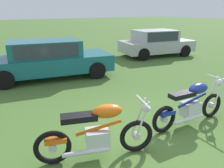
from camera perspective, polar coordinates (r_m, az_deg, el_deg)
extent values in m
plane|color=#476B2D|center=(4.86, 7.81, -12.76)|extent=(120.00, 120.00, 0.00)
torus|color=black|center=(4.20, 6.21, -13.05)|extent=(0.62, 0.29, 0.63)
torus|color=black|center=(4.01, -14.88, -15.39)|extent=(0.62, 0.29, 0.63)
cylinder|color=silver|center=(4.20, 6.21, -13.05)|extent=(0.17, 0.14, 0.14)
cylinder|color=silver|center=(4.01, -14.88, -15.39)|extent=(0.17, 0.14, 0.14)
cylinder|color=silver|center=(4.13, 6.73, -8.36)|extent=(0.27, 0.12, 0.74)
cylinder|color=silver|center=(3.99, 7.64, -9.48)|extent=(0.27, 0.12, 0.74)
cube|color=silver|center=(4.01, -3.76, -13.59)|extent=(0.48, 0.41, 0.32)
cylinder|color=orange|center=(3.91, -3.38, -11.06)|extent=(0.78, 0.32, 0.23)
ellipsoid|color=orange|center=(3.80, -1.22, -6.92)|extent=(0.58, 0.42, 0.24)
cube|color=black|center=(3.76, -8.44, -8.43)|extent=(0.65, 0.42, 0.10)
cube|color=orange|center=(3.93, -14.16, -13.63)|extent=(0.40, 0.29, 0.08)
cylinder|color=silver|center=(3.93, 7.92, -4.52)|extent=(0.24, 0.61, 0.03)
sphere|color=silver|center=(4.00, 8.64, -6.01)|extent=(0.20, 0.20, 0.16)
cylinder|color=silver|center=(3.93, -6.57, -16.89)|extent=(0.78, 0.34, 0.08)
torus|color=black|center=(5.93, 24.03, -5.02)|extent=(0.61, 0.14, 0.60)
torus|color=black|center=(4.90, 13.10, -8.75)|extent=(0.61, 0.14, 0.60)
cylinder|color=silver|center=(5.93, 24.03, -5.02)|extent=(0.15, 0.11, 0.14)
cylinder|color=silver|center=(4.90, 13.10, -8.75)|extent=(0.15, 0.11, 0.14)
cylinder|color=silver|center=(5.91, 24.13, -1.59)|extent=(0.28, 0.06, 0.75)
cylinder|color=silver|center=(5.81, 25.51, -2.11)|extent=(0.28, 0.06, 0.75)
cube|color=silver|center=(5.37, 19.34, -5.94)|extent=(0.42, 0.33, 0.32)
cylinder|color=navy|center=(5.32, 19.79, -3.90)|extent=(0.82, 0.12, 0.23)
ellipsoid|color=navy|center=(5.34, 21.16, -1.05)|extent=(0.54, 0.30, 0.24)
cube|color=black|center=(5.02, 17.49, -2.60)|extent=(0.62, 0.29, 0.10)
cube|color=navy|center=(4.88, 13.76, -7.11)|extent=(0.37, 0.21, 0.08)
cylinder|color=silver|center=(5.79, 25.50, 1.37)|extent=(0.08, 0.64, 0.03)
sphere|color=silver|center=(5.87, 25.69, 0.33)|extent=(0.17, 0.17, 0.16)
cylinder|color=silver|center=(5.18, 18.81, -8.50)|extent=(0.80, 0.14, 0.08)
cube|color=#19606B|center=(8.88, -15.47, 5.11)|extent=(4.85, 2.65, 0.60)
cube|color=#19606B|center=(8.76, -16.78, 8.69)|extent=(2.79, 2.07, 0.60)
cube|color=#2D3842|center=(8.75, -16.79, 8.81)|extent=(2.42, 2.03, 0.48)
cylinder|color=black|center=(10.02, -6.90, 5.77)|extent=(0.67, 0.34, 0.64)
cylinder|color=black|center=(8.46, -3.87, 3.49)|extent=(0.67, 0.34, 0.64)
cylinder|color=black|center=(9.72, -25.33, 3.71)|extent=(0.67, 0.34, 0.64)
cylinder|color=black|center=(8.10, -25.77, 0.96)|extent=(0.67, 0.34, 0.64)
cube|color=#B2B5BA|center=(12.99, 11.28, 9.49)|extent=(4.29, 2.52, 0.60)
cube|color=#B2B5BA|center=(12.83, 10.87, 12.02)|extent=(2.48, 2.00, 0.60)
cube|color=#2D3842|center=(12.83, 10.87, 12.11)|extent=(2.16, 1.97, 0.48)
cylinder|color=black|center=(14.44, 13.82, 9.27)|extent=(0.67, 0.34, 0.64)
cylinder|color=black|center=(13.14, 18.05, 8.03)|extent=(0.67, 0.34, 0.64)
cylinder|color=black|center=(13.09, 4.33, 8.83)|extent=(0.67, 0.34, 0.64)
cylinder|color=black|center=(11.65, 8.00, 7.50)|extent=(0.67, 0.34, 0.64)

